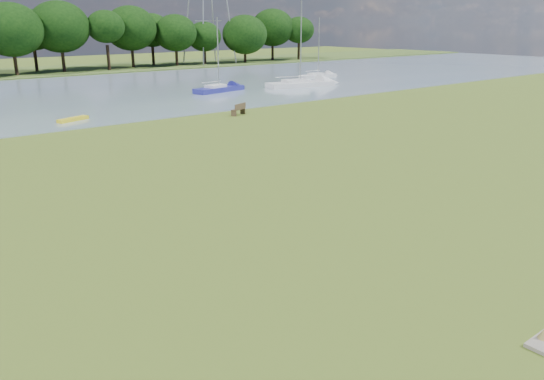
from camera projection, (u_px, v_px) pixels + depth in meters
ground at (275, 202)px, 23.54m from camera, size 220.00×220.00×0.00m
river at (21, 99)px, 54.86m from camera, size 220.00×40.00×0.10m
riverbank_bench at (239, 109)px, 45.18m from camera, size 1.70×1.07×1.01m
kayak at (73, 119)px, 42.37m from camera, size 2.75×1.58×0.27m
sailboat_0 at (219, 87)px, 59.76m from camera, size 6.65×2.99×8.04m
sailboat_1 at (300, 82)px, 64.58m from camera, size 8.83×3.93×11.42m
sailboat_3 at (318, 75)px, 74.55m from camera, size 5.73×1.79×8.17m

